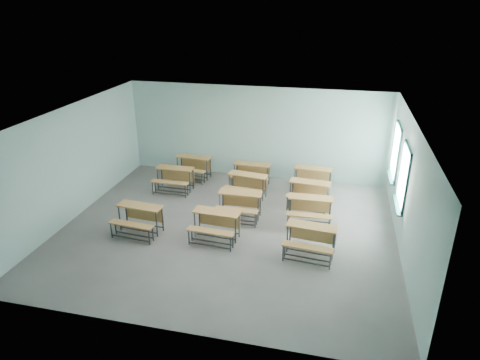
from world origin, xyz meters
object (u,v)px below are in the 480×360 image
(desk_unit_r0c0, at_px, (138,215))
(desk_unit_r3c0, at_px, (192,164))
(desk_unit_r0c2, at_px, (311,237))
(desk_unit_r2c1, at_px, (246,183))
(desk_unit_r2c2, at_px, (309,191))
(desk_unit_r1c1, at_px, (239,202))
(desk_unit_r3c2, at_px, (312,176))
(desk_unit_r0c1, at_px, (215,222))
(desk_unit_r3c1, at_px, (251,172))
(desk_unit_r1c2, at_px, (310,207))
(desk_unit_r2c0, at_px, (174,176))

(desk_unit_r0c0, relative_size, desk_unit_r3c0, 0.99)
(desk_unit_r0c2, bearing_deg, desk_unit_r2c1, 133.65)
(desk_unit_r0c2, height_order, desk_unit_r2c2, same)
(desk_unit_r0c0, height_order, desk_unit_r3c0, same)
(desk_unit_r0c0, xyz_separation_m, desk_unit_r3c0, (0.16, 3.97, 0.00))
(desk_unit_r1c1, height_order, desk_unit_r2c1, same)
(desk_unit_r2c2, height_order, desk_unit_r3c0, same)
(desk_unit_r0c0, height_order, desk_unit_r1c1, same)
(desk_unit_r3c2, bearing_deg, desk_unit_r0c1, -117.76)
(desk_unit_r3c1, distance_m, desk_unit_r3c2, 2.04)
(desk_unit_r2c1, relative_size, desk_unit_r3c0, 1.02)
(desk_unit_r0c0, bearing_deg, desk_unit_r0c1, 8.67)
(desk_unit_r0c2, distance_m, desk_unit_r3c1, 4.45)
(desk_unit_r0c2, bearing_deg, desk_unit_r0c0, -175.03)
(desk_unit_r3c2, bearing_deg, desk_unit_r0c0, -135.26)
(desk_unit_r2c2, bearing_deg, desk_unit_r1c2, -79.18)
(desk_unit_r3c2, bearing_deg, desk_unit_r2c2, -86.96)
(desk_unit_r3c0, bearing_deg, desk_unit_r0c2, -36.47)
(desk_unit_r2c0, bearing_deg, desk_unit_r2c1, 0.77)
(desk_unit_r2c0, distance_m, desk_unit_r3c1, 2.56)
(desk_unit_r1c1, distance_m, desk_unit_r3c0, 3.42)
(desk_unit_r0c1, relative_size, desk_unit_r3c0, 0.98)
(desk_unit_r0c1, relative_size, desk_unit_r3c2, 1.00)
(desk_unit_r0c0, xyz_separation_m, desk_unit_r2c2, (4.33, 2.66, 0.00))
(desk_unit_r0c2, distance_m, desk_unit_r3c2, 3.90)
(desk_unit_r1c2, relative_size, desk_unit_r2c2, 0.97)
(desk_unit_r2c2, xyz_separation_m, desk_unit_r3c1, (-2.03, 1.10, 0.00))
(desk_unit_r2c2, distance_m, desk_unit_r3c2, 1.18)
(desk_unit_r0c1, distance_m, desk_unit_r2c1, 2.69)
(desk_unit_r0c0, relative_size, desk_unit_r2c2, 1.00)
(desk_unit_r0c0, xyz_separation_m, desk_unit_r0c2, (4.59, -0.06, 0.00))
(desk_unit_r3c0, height_order, desk_unit_r3c1, same)
(desk_unit_r2c2, bearing_deg, desk_unit_r3c0, 167.75)
(desk_unit_r2c2, bearing_deg, desk_unit_r3c2, 94.95)
(desk_unit_r0c0, height_order, desk_unit_r2c2, same)
(desk_unit_r1c1, bearing_deg, desk_unit_r3c1, 93.45)
(desk_unit_r0c1, bearing_deg, desk_unit_r2c2, 52.34)
(desk_unit_r2c2, bearing_deg, desk_unit_r0c2, -79.45)
(desk_unit_r0c1, xyz_separation_m, desk_unit_r3c0, (-1.95, 3.83, 0.00))
(desk_unit_r0c2, height_order, desk_unit_r1c1, same)
(desk_unit_r0c0, xyz_separation_m, desk_unit_r0c1, (2.11, 0.13, 0.00))
(desk_unit_r0c2, relative_size, desk_unit_r3c0, 1.00)
(desk_unit_r2c1, relative_size, desk_unit_r2c2, 1.02)
(desk_unit_r2c0, height_order, desk_unit_r3c2, same)
(desk_unit_r3c2, bearing_deg, desk_unit_r3c1, -174.52)
(desk_unit_r0c1, height_order, desk_unit_r3c2, same)
(desk_unit_r2c1, xyz_separation_m, desk_unit_r3c0, (-2.19, 1.16, 0.00))
(desk_unit_r3c1, bearing_deg, desk_unit_r0c1, -91.71)
(desk_unit_r3c1, xyz_separation_m, desk_unit_r3c2, (2.03, 0.08, 0.00))
(desk_unit_r1c1, bearing_deg, desk_unit_r1c2, 3.92)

